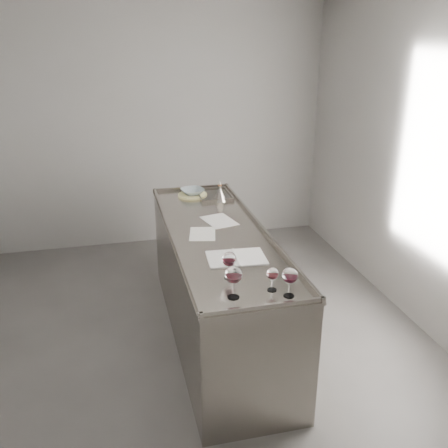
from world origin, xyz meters
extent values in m
cube|color=#504E4B|center=(0.00, 0.00, -0.01)|extent=(4.50, 5.00, 0.02)
cube|color=gray|center=(0.00, 2.51, 1.40)|extent=(4.50, 0.02, 2.80)
cube|color=gray|center=(2.26, 0.00, 1.40)|extent=(0.02, 5.00, 2.80)
cube|color=gray|center=(0.50, 0.30, 0.46)|extent=(0.75, 2.40, 0.92)
cube|color=gray|center=(0.50, 0.30, 0.93)|extent=(0.77, 2.42, 0.02)
cube|color=gray|center=(0.50, -0.89, 0.96)|extent=(0.77, 0.02, 0.03)
cube|color=gray|center=(0.50, 1.49, 0.96)|extent=(0.77, 0.02, 0.03)
cube|color=gray|center=(0.14, 0.30, 0.96)|extent=(0.02, 2.42, 0.03)
cube|color=gray|center=(0.86, 0.30, 0.96)|extent=(0.02, 2.42, 0.03)
cube|color=#595654|center=(0.68, 1.22, 0.94)|extent=(0.30, 0.38, 0.01)
cylinder|color=white|center=(0.40, -0.47, 0.94)|extent=(0.07, 0.07, 0.00)
cylinder|color=white|center=(0.40, -0.47, 0.99)|extent=(0.01, 0.01, 0.09)
ellipsoid|color=white|center=(0.40, -0.47, 1.07)|extent=(0.09, 0.09, 0.10)
cylinder|color=#35070E|center=(0.40, -0.47, 1.05)|extent=(0.07, 0.07, 0.02)
cylinder|color=white|center=(0.37, -0.72, 0.94)|extent=(0.07, 0.07, 0.00)
cylinder|color=white|center=(0.37, -0.72, 0.99)|extent=(0.01, 0.01, 0.10)
ellipsoid|color=white|center=(0.37, -0.72, 1.09)|extent=(0.11, 0.11, 0.11)
cylinder|color=#36070D|center=(0.37, -0.72, 1.07)|extent=(0.08, 0.08, 0.02)
cylinder|color=white|center=(0.70, -0.78, 0.94)|extent=(0.07, 0.07, 0.00)
cylinder|color=white|center=(0.70, -0.78, 0.99)|extent=(0.01, 0.01, 0.09)
ellipsoid|color=white|center=(0.70, -0.78, 1.08)|extent=(0.10, 0.10, 0.10)
cylinder|color=#380711|center=(0.70, -0.78, 1.06)|extent=(0.07, 0.07, 0.02)
cylinder|color=white|center=(0.62, -0.69, 0.94)|extent=(0.06, 0.06, 0.00)
cylinder|color=white|center=(0.62, -0.69, 0.98)|extent=(0.01, 0.01, 0.07)
ellipsoid|color=white|center=(0.62, -0.69, 1.05)|extent=(0.07, 0.07, 0.08)
cylinder|color=#38070B|center=(0.62, -0.69, 1.04)|extent=(0.05, 0.05, 0.02)
cube|color=white|center=(0.42, -0.19, 0.95)|extent=(0.22, 0.30, 0.01)
cube|color=white|center=(0.63, -0.20, 0.95)|extent=(0.22, 0.30, 0.01)
cylinder|color=white|center=(0.52, -0.20, 0.95)|extent=(0.03, 0.28, 0.01)
cube|color=silver|center=(0.38, 0.30, 0.94)|extent=(0.26, 0.32, 0.00)
cube|color=silver|center=(0.57, 0.55, 0.94)|extent=(0.29, 0.37, 0.00)
cylinder|color=#EDE599|center=(0.47, 1.27, 0.95)|extent=(0.31, 0.31, 0.02)
imported|color=#8C9DA3|center=(0.47, 1.27, 0.99)|extent=(0.26, 0.26, 0.05)
cone|color=gray|center=(0.70, 1.07, 1.00)|extent=(0.14, 0.14, 0.12)
cylinder|color=gray|center=(0.70, 1.07, 1.07)|extent=(0.03, 0.03, 0.03)
cylinder|color=#98572A|center=(0.70, 1.07, 1.09)|extent=(0.03, 0.03, 0.01)
cone|color=gray|center=(0.70, 1.07, 1.12)|extent=(0.02, 0.02, 0.04)
camera|label=1|loc=(-0.30, -3.26, 2.44)|focal=40.00mm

